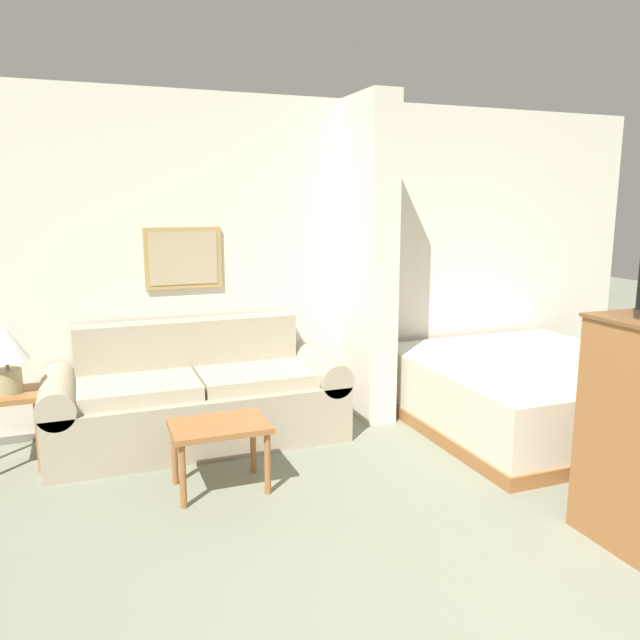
{
  "coord_description": "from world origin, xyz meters",
  "views": [
    {
      "loc": [
        -1.82,
        -1.45,
        1.77
      ],
      "look_at": [
        -0.47,
        2.08,
        1.05
      ],
      "focal_mm": 35.0,
      "sensor_mm": 36.0,
      "label": 1
    }
  ],
  "objects_px": {
    "table_lamp": "(6,350)",
    "coffee_table": "(219,433)",
    "bed": "(528,390)",
    "couch": "(197,399)"
  },
  "relations": [
    {
      "from": "table_lamp",
      "to": "bed",
      "type": "relative_size",
      "value": 0.23
    },
    {
      "from": "couch",
      "to": "bed",
      "type": "xyz_separation_m",
      "value": [
        2.56,
        -0.59,
        -0.05
      ]
    },
    {
      "from": "couch",
      "to": "coffee_table",
      "type": "bearing_deg",
      "value": -91.07
    },
    {
      "from": "couch",
      "to": "coffee_table",
      "type": "xyz_separation_m",
      "value": [
        -0.02,
        -0.88,
        0.05
      ]
    },
    {
      "from": "couch",
      "to": "bed",
      "type": "relative_size",
      "value": 1.11
    },
    {
      "from": "table_lamp",
      "to": "bed",
      "type": "xyz_separation_m",
      "value": [
        3.8,
        -0.54,
        -0.54
      ]
    },
    {
      "from": "couch",
      "to": "table_lamp",
      "type": "height_order",
      "value": "table_lamp"
    },
    {
      "from": "couch",
      "to": "table_lamp",
      "type": "xyz_separation_m",
      "value": [
        -1.24,
        -0.05,
        0.49
      ]
    },
    {
      "from": "table_lamp",
      "to": "coffee_table",
      "type": "bearing_deg",
      "value": -34.06
    },
    {
      "from": "table_lamp",
      "to": "bed",
      "type": "height_order",
      "value": "table_lamp"
    }
  ]
}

